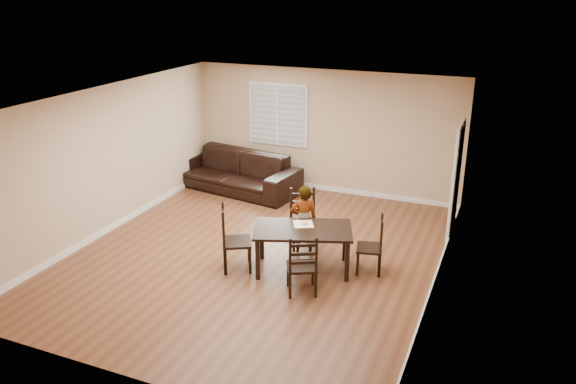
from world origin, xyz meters
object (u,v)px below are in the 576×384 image
Objects in this scene: chair_near at (303,219)px; chair_right at (376,247)px; chair_far at (303,269)px; donut at (304,223)px; chair_left at (229,241)px; child at (304,220)px; sofa at (235,171)px; dining_table at (303,234)px.

chair_right is (1.47, -0.54, -0.04)m from chair_near.
chair_far reaches higher than donut.
child is at bearing -73.29° from chair_left.
sofa is (-2.58, 2.44, -0.20)m from child.
sofa is (-3.07, 3.74, -0.02)m from chair_far.
chair_right is 1.33m from child.
dining_table is 1.40× the size of child.
child is 3.56m from sofa.
sofa is at bearing 110.32° from chair_near.
chair_right reaches higher than dining_table.
chair_right is at bearing -24.36° from sofa.
child is at bearing 112.75° from donut.
dining_table is 1.20m from chair_left.
chair_far reaches higher than chair_right.
chair_near is 0.83× the size of child.
chair_far is (0.29, -0.77, -0.19)m from dining_table.
dining_table is 0.56m from child.
chair_far is (0.65, -1.70, -0.03)m from chair_near.
chair_left is 10.60× the size of donut.
child is 12.20× the size of donut.
chair_left is at bearing -41.05° from chair_far.
sofa is at bearing -78.00° from chair_far.
donut is (0.15, -0.36, 0.13)m from child.
chair_far is at bearing -48.58° from chair_right.
donut is (-1.15, -0.22, 0.32)m from chair_right.
chair_left reaches higher than dining_table.
chair_near reaches higher than dining_table.
chair_left is 1.26m from donut.
chair_near reaches higher than donut.
dining_table is 1.61× the size of chair_left.
child reaches higher than chair_right.
chair_right is 1.22m from donut.
sofa is (-2.73, 2.80, -0.32)m from donut.
chair_left is 0.37× the size of sofa.
donut is at bearing -36.47° from sofa.
chair_far is at bearing -88.93° from dining_table.
chair_right reaches higher than donut.
chair_right is 4.66m from sofa.
chair_far is 0.33× the size of sofa.
dining_table is at bearing -76.46° from donut.
sofa is at bearing 113.18° from dining_table.
child reaches higher than sofa.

